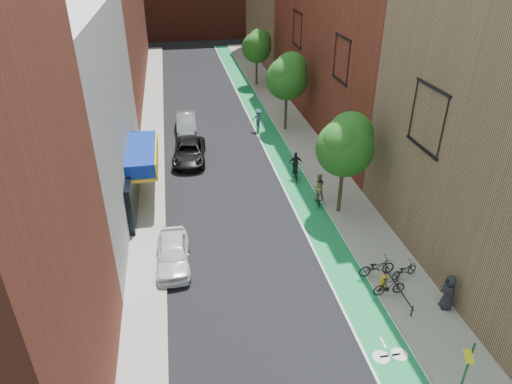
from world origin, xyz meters
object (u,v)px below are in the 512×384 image
cyclist_lane_far (258,121)px  pedestrian (448,292)px  fire_hydrant (383,281)px  cyclist_lane_near (318,190)px  parked_car_silver (186,122)px  parked_car_white (173,253)px  parked_car_black (189,152)px  cyclist_lane_mid (296,169)px

cyclist_lane_far → pedestrian: bearing=109.5°
fire_hydrant → cyclist_lane_near: bearing=94.3°
fire_hydrant → parked_car_silver: bearing=110.1°
parked_car_white → cyclist_lane_near: (9.26, 4.67, 0.23)m
parked_car_silver → cyclist_lane_near: 16.07m
cyclist_lane_near → cyclist_lane_far: 13.00m
parked_car_black → parked_car_silver: (0.07, 6.20, 0.06)m
parked_car_silver → fire_hydrant: parked_car_silver is taller
pedestrian → cyclist_lane_far: bearing=-159.3°
parked_car_black → cyclist_lane_near: (7.73, -7.93, 0.24)m
cyclist_lane_mid → parked_car_silver: bearing=-46.8°
cyclist_lane_far → pedestrian: size_ratio=1.12×
cyclist_lane_far → fire_hydrant: bearing=104.4°
fire_hydrant → cyclist_lane_mid: bearing=95.4°
cyclist_lane_near → cyclist_lane_mid: size_ratio=1.06×
cyclist_lane_near → fire_hydrant: 8.57m
pedestrian → fire_hydrant: pedestrian is taller
cyclist_lane_far → pedestrian: cyclist_lane_far is taller
parked_car_white → fire_hydrant: parked_car_white is taller
cyclist_lane_far → cyclist_lane_near: bearing=105.2°
parked_car_white → fire_hydrant: bearing=-20.2°
cyclist_lane_far → cyclist_lane_mid: bearing=104.6°
parked_car_silver → cyclist_lane_mid: bearing=-54.5°
parked_car_white → cyclist_lane_near: size_ratio=2.01×
parked_car_black → cyclist_lane_near: size_ratio=2.44×
parked_car_silver → cyclist_lane_mid: size_ratio=2.37×
pedestrian → fire_hydrant: bearing=-117.0°
cyclist_lane_mid → cyclist_lane_far: cyclist_lane_far is taller
cyclist_lane_mid → pedestrian: size_ratio=1.11×
cyclist_lane_near → fire_hydrant: bearing=103.1°
parked_car_black → parked_car_silver: 6.20m
cyclist_lane_far → parked_car_white: bearing=74.9°
parked_car_silver → pedestrian: (10.60, -24.39, 0.27)m
pedestrian → cyclist_lane_near: bearing=-154.1°
parked_car_white → parked_car_black: size_ratio=0.82×
cyclist_lane_mid → pedestrian: bearing=112.8°
cyclist_lane_mid → cyclist_lane_far: size_ratio=0.99×
cyclist_lane_mid → cyclist_lane_far: bearing=-75.3°
cyclist_lane_mid → pedestrian: cyclist_lane_mid is taller
parked_car_silver → parked_car_black: bearing=-89.5°
parked_car_black → cyclist_lane_far: (6.27, 4.99, 0.20)m
parked_car_silver → fire_hydrant: bearing=-68.7°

